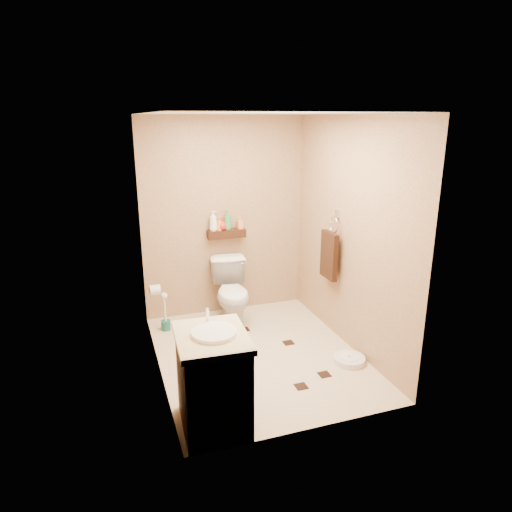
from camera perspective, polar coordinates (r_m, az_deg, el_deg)
name	(u,v)px	position (r m, az deg, el deg)	size (l,w,h in m)	color
ground	(258,355)	(4.85, 0.24, -12.23)	(2.50, 2.50, 0.00)	beige
wall_back	(224,218)	(5.56, -3.98, 4.79)	(2.00, 0.04, 2.40)	#A3865D
wall_front	(315,287)	(3.30, 7.41, -3.90)	(2.00, 0.04, 2.40)	#A3865D
wall_left	(153,253)	(4.19, -12.78, 0.36)	(0.04, 2.50, 2.40)	#A3865D
wall_right	(349,235)	(4.81, 11.61, 2.56)	(0.04, 2.50, 2.40)	#A3865D
ceiling	(258,113)	(4.24, 0.28, 17.41)	(2.00, 2.50, 0.02)	white
wall_shelf	(226,234)	(5.52, -3.73, 2.80)	(0.46, 0.14, 0.10)	#3B1F10
floor_accents	(262,355)	(4.85, 0.79, -12.24)	(1.15, 1.40, 0.01)	black
toilet	(232,293)	(5.40, -2.99, -4.67)	(0.42, 0.74, 0.76)	white
vanity	(213,379)	(3.69, -5.39, -15.11)	(0.57, 0.68, 0.92)	brown
bathroom_scale	(349,360)	(4.80, 11.57, -12.56)	(0.42, 0.42, 0.06)	silver
toilet_brush	(165,317)	(5.40, -11.26, -7.48)	(0.11, 0.11, 0.46)	#186155
towel_ring	(329,253)	(5.04, 9.17, 0.36)	(0.12, 0.30, 0.76)	silver
toilet_paper	(155,290)	(5.00, -12.52, -4.17)	(0.12, 0.11, 0.12)	silver
bottle_a	(213,221)	(5.45, -5.38, 4.40)	(0.09, 0.09, 0.24)	white
bottle_b	(219,224)	(5.47, -4.63, 4.06)	(0.07, 0.07, 0.16)	gold
bottle_c	(222,224)	(5.48, -4.25, 4.01)	(0.11, 0.11, 0.15)	red
bottle_d	(228,220)	(5.49, -3.57, 4.51)	(0.09, 0.09, 0.23)	green
bottle_e	(240,223)	(5.54, -2.02, 4.20)	(0.07, 0.07, 0.15)	#F28D50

